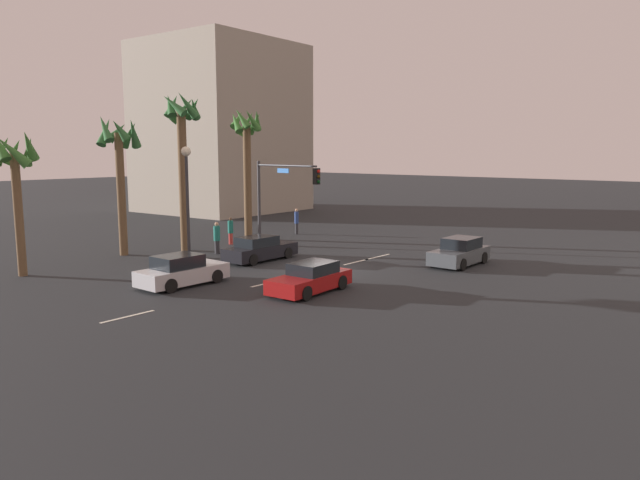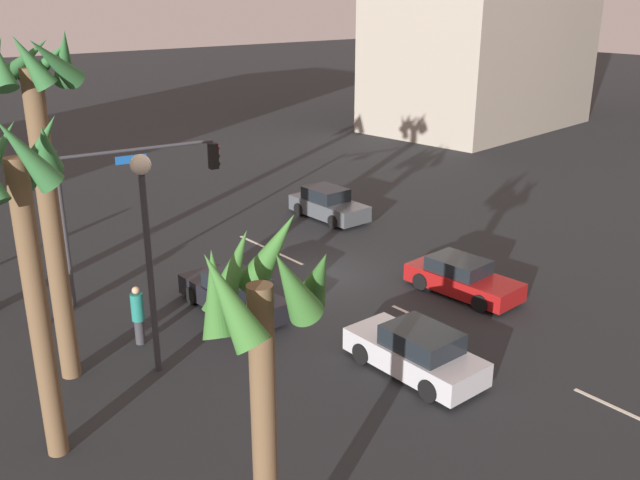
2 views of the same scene
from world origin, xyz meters
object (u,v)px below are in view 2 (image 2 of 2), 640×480
at_px(palm_tree_0, 40,138).
at_px(palm_tree_3, 263,332).
at_px(pedestrian_1, 138,314).
at_px(traffic_signal, 124,192).
at_px(car_3, 234,294).
at_px(pedestrian_2, 33,303).
at_px(palm_tree_1, 21,217).
at_px(car_1, 328,205).
at_px(streetlamp, 146,225).
at_px(car_0, 416,352).
at_px(car_2, 462,278).

height_order(palm_tree_0, palm_tree_3, palm_tree_0).
bearing_deg(pedestrian_1, palm_tree_3, 166.58).
xyz_separation_m(traffic_signal, palm_tree_0, (-4.32, 3.98, 3.08)).
distance_m(car_3, pedestrian_2, 6.50).
distance_m(pedestrian_1, palm_tree_1, 7.41).
bearing_deg(palm_tree_1, palm_tree_3, -166.97).
bearing_deg(car_3, palm_tree_1, 117.02).
xyz_separation_m(car_1, traffic_signal, (-2.26, 11.34, 3.15)).
bearing_deg(streetlamp, car_1, -59.05).
relative_size(pedestrian_2, palm_tree_1, 0.22).
bearing_deg(car_0, pedestrian_2, 37.52).
xyz_separation_m(car_2, pedestrian_2, (7.03, 13.01, 0.34)).
relative_size(car_1, palm_tree_3, 0.58).
distance_m(car_0, palm_tree_1, 11.16).
distance_m(car_1, car_3, 11.14).
bearing_deg(palm_tree_3, palm_tree_1, 13.03).
bearing_deg(palm_tree_3, car_2, -63.96).
relative_size(car_0, palm_tree_1, 0.51).
bearing_deg(palm_tree_1, car_3, -62.98).
bearing_deg(streetlamp, car_0, -130.80).
bearing_deg(car_0, palm_tree_3, 115.31).
distance_m(car_0, palm_tree_3, 9.85).
bearing_deg(pedestrian_1, car_3, -88.63).
xyz_separation_m(traffic_signal, pedestrian_1, (-3.85, 1.60, -2.81)).
height_order(car_2, palm_tree_0, palm_tree_0).
bearing_deg(car_2, palm_tree_0, 75.18).
height_order(car_3, palm_tree_3, palm_tree_3).
relative_size(car_1, palm_tree_0, 0.43).
bearing_deg(pedestrian_2, palm_tree_0, 177.08).
xyz_separation_m(streetlamp, pedestrian_1, (1.85, -0.33, -3.46)).
relative_size(streetlamp, pedestrian_2, 3.57).
bearing_deg(car_1, car_2, 168.06).
bearing_deg(car_2, streetlamp, 79.28).
bearing_deg(car_0, car_1, -30.56).
bearing_deg(car_0, pedestrian_1, 38.39).
xyz_separation_m(traffic_signal, pedestrian_2, (-0.78, 3.79, -2.88)).
height_order(car_0, palm_tree_0, palm_tree_0).
height_order(traffic_signal, streetlamp, streetlamp).
distance_m(car_1, car_2, 10.29).
height_order(car_3, palm_tree_1, palm_tree_1).
bearing_deg(palm_tree_0, streetlamp, -124.02).
distance_m(traffic_signal, pedestrian_1, 5.03).
height_order(traffic_signal, pedestrian_2, traffic_signal).
bearing_deg(streetlamp, car_3, -63.64).
bearing_deg(car_2, palm_tree_3, 116.04).
distance_m(pedestrian_1, palm_tree_0, 6.37).
bearing_deg(traffic_signal, palm_tree_1, 143.62).
height_order(car_1, pedestrian_2, pedestrian_2).
height_order(car_0, car_3, car_0).
bearing_deg(car_3, pedestrian_2, 62.58).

